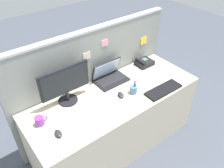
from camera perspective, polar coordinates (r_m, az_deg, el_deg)
name	(u,v)px	position (r m, az deg, el deg)	size (l,w,h in m)	color
ground_plane	(114,142)	(2.97, 0.61, -14.10)	(10.00, 10.00, 0.00)	#424751
desk	(115,120)	(2.69, 0.66, -9.03)	(1.92, 0.72, 0.76)	beige
cubicle_divider	(94,83)	(2.73, -4.52, 0.32)	(2.02, 0.08, 1.37)	gray
desktop_monitor	(65,83)	(2.27, -11.53, 0.21)	(0.52, 0.20, 0.39)	black
laptop	(109,76)	(2.62, -0.69, 2.09)	(0.37, 0.26, 0.23)	black
desk_phone	(144,63)	(2.92, 7.95, 5.27)	(0.20, 0.17, 0.09)	black
keyboard_main	(163,90)	(2.55, 12.63, -1.41)	(0.44, 0.16, 0.02)	black
computer_mouse_right_hand	(121,95)	(2.41, 2.18, -2.71)	(0.06, 0.10, 0.03)	#232328
computer_mouse_left_hand	(58,134)	(2.09, -13.19, -11.88)	(0.06, 0.10, 0.03)	#232328
pen_cup	(133,89)	(2.44, 5.34, -1.34)	(0.08, 0.08, 0.18)	#4C7093
cell_phone_white_slab	(181,74)	(2.85, 16.67, 2.34)	(0.06, 0.13, 0.01)	silver
coffee_mug	(40,121)	(2.20, -17.49, -8.71)	(0.12, 0.08, 0.09)	purple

